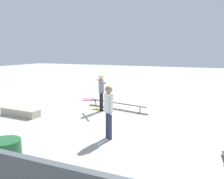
% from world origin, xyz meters
% --- Properties ---
extents(ground_plane, '(60.00, 60.00, 0.00)m').
position_xyz_m(ground_plane, '(0.00, 0.00, 0.00)').
color(ground_plane, '#ADA89E').
extents(grind_rail, '(3.22, 0.90, 0.33)m').
position_xyz_m(grind_rail, '(0.32, -0.40, 0.14)').
color(grind_rail, black).
rests_on(grind_rail, ground_plane).
extents(skate_ledge, '(1.79, 0.56, 0.31)m').
position_xyz_m(skate_ledge, '(3.52, 2.25, 0.15)').
color(skate_ledge, '#B2A893').
rests_on(skate_ledge, ground_plane).
extents(skater_main, '(0.93, 1.03, 1.63)m').
position_xyz_m(skater_main, '(0.81, 0.16, 0.95)').
color(skater_main, black).
rests_on(skater_main, ground_plane).
extents(skateboard_main, '(0.80, 0.27, 0.09)m').
position_xyz_m(skateboard_main, '(0.95, -0.03, 0.07)').
color(skateboard_main, yellow).
rests_on(skateboard_main, ground_plane).
extents(bystander_white_shirt, '(0.34, 0.29, 1.64)m').
position_xyz_m(bystander_white_shirt, '(-0.96, 3.15, 0.93)').
color(bystander_white_shirt, '#2D3351').
rests_on(bystander_white_shirt, ground_plane).
extents(loose_skateboard_pink, '(0.82, 0.32, 0.09)m').
position_xyz_m(loose_skateboard_pink, '(2.44, -1.68, 0.07)').
color(loose_skateboard_pink, '#E05993').
rests_on(loose_skateboard_pink, ground_plane).
extents(trash_bin, '(0.61, 0.61, 0.94)m').
position_xyz_m(trash_bin, '(-0.21, 6.39, 0.47)').
color(trash_bin, '#1E592D').
rests_on(trash_bin, ground_plane).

